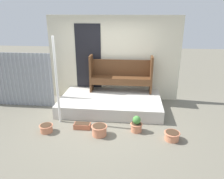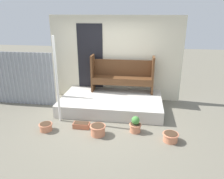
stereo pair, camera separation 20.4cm
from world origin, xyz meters
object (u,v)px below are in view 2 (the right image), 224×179
object	(u,v)px
support_post	(57,81)
flower_pot_far_right	(171,137)
flower_pot_right	(135,125)
planter_box_rect	(81,125)
flower_pot_middle	(98,130)
bench	(122,74)
flower_pot_left	(46,127)

from	to	relation	value
support_post	flower_pot_far_right	bearing A→B (deg)	-11.72
flower_pot_right	flower_pot_far_right	distance (m)	0.84
planter_box_rect	flower_pot_right	bearing A→B (deg)	-0.09
support_post	flower_pot_far_right	distance (m)	2.98
flower_pot_far_right	planter_box_rect	size ratio (longest dim) A/B	0.88
flower_pot_middle	flower_pot_far_right	size ratio (longest dim) A/B	1.05
bench	flower_pot_right	distance (m)	2.01
bench	flower_pot_left	distance (m)	2.74
support_post	flower_pot_middle	xyz separation A→B (m)	(1.12, -0.54, -0.96)
bench	support_post	bearing A→B (deg)	-134.70
flower_pot_right	support_post	bearing A→B (deg)	171.78
support_post	flower_pot_far_right	world-z (taller)	support_post
bench	flower_pot_middle	distance (m)	2.23
bench	flower_pot_left	xyz separation A→B (m)	(-1.62, -2.05, -0.80)
bench	flower_pot_far_right	distance (m)	2.58
flower_pot_far_right	planter_box_rect	world-z (taller)	flower_pot_far_right
flower_pot_right	flower_pot_far_right	xyz separation A→B (m)	(0.79, -0.29, -0.07)
flower_pot_far_right	planter_box_rect	distance (m)	2.12
bench	planter_box_rect	world-z (taller)	bench
flower_pot_right	planter_box_rect	xyz separation A→B (m)	(-1.31, 0.00, -0.11)
flower_pot_left	flower_pot_far_right	size ratio (longest dim) A/B	0.92
flower_pot_left	flower_pot_right	world-z (taller)	flower_pot_right
support_post	flower_pot_middle	size ratio (longest dim) A/B	5.84
flower_pot_right	flower_pot_far_right	size ratio (longest dim) A/B	1.13
support_post	bench	world-z (taller)	support_post
flower_pot_right	flower_pot_middle	bearing A→B (deg)	-162.95
support_post	flower_pot_middle	world-z (taller)	support_post
flower_pot_far_right	bench	bearing A→B (deg)	121.53
support_post	flower_pot_left	bearing A→B (deg)	-106.32
bench	planter_box_rect	size ratio (longest dim) A/B	4.67
bench	flower_pot_right	size ratio (longest dim) A/B	4.69
flower_pot_left	planter_box_rect	size ratio (longest dim) A/B	0.81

